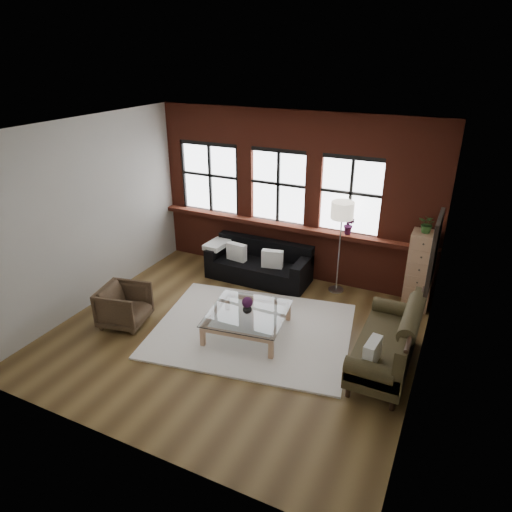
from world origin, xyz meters
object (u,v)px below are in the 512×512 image
at_px(dark_sofa, 259,263).
at_px(drawer_chest, 420,271).
at_px(vintage_settee, 386,337).
at_px(floor_lamp, 340,244).
at_px(coffee_table, 247,323).
at_px(armchair, 124,306).
at_px(vase, 247,308).

distance_m(dark_sofa, drawer_chest, 2.97).
distance_m(vintage_settee, floor_lamp, 2.33).
relative_size(vintage_settee, coffee_table, 1.57).
xyz_separation_m(vintage_settee, drawer_chest, (0.18, 1.95, 0.20)).
bearing_deg(dark_sofa, drawer_chest, 4.80).
distance_m(coffee_table, drawer_chest, 3.11).
relative_size(coffee_table, drawer_chest, 0.85).
height_order(dark_sofa, armchair, dark_sofa).
relative_size(dark_sofa, floor_lamp, 1.05).
distance_m(dark_sofa, vase, 1.90).
bearing_deg(vase, drawer_chest, 41.53).
bearing_deg(vintage_settee, dark_sofa, 148.33).
distance_m(vintage_settee, vase, 2.12).
distance_m(dark_sofa, vintage_settee, 3.25).
bearing_deg(armchair, floor_lamp, -58.92).
xyz_separation_m(coffee_table, vase, (0.00, -0.00, 0.27)).
bearing_deg(vintage_settee, floor_lamp, 123.00).
xyz_separation_m(armchair, drawer_chest, (4.25, 2.63, 0.37)).
relative_size(armchair, drawer_chest, 0.52).
bearing_deg(drawer_chest, floor_lamp, -178.73).
bearing_deg(floor_lamp, vintage_settee, -57.00).
distance_m(vintage_settee, armchair, 4.13).
distance_m(dark_sofa, armchair, 2.72).
bearing_deg(drawer_chest, vintage_settee, -95.13).
bearing_deg(armchair, coffee_table, -84.57).
relative_size(coffee_table, vase, 7.83).
bearing_deg(dark_sofa, vintage_settee, -31.67).
relative_size(armchair, coffee_table, 0.61).
height_order(armchair, coffee_table, armchair).
xyz_separation_m(drawer_chest, floor_lamp, (-1.42, -0.03, 0.25)).
distance_m(dark_sofa, coffee_table, 1.91).
relative_size(dark_sofa, coffee_table, 1.67).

